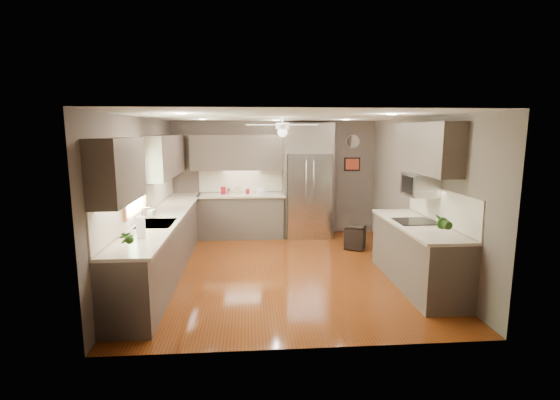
{
  "coord_description": "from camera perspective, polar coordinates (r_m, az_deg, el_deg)",
  "views": [
    {
      "loc": [
        -0.56,
        -6.44,
        2.27
      ],
      "look_at": [
        -0.02,
        0.6,
        1.08
      ],
      "focal_mm": 26.0,
      "sensor_mm": 36.0,
      "label": 1
    }
  ],
  "objects": [
    {
      "name": "canister_b",
      "position": [
        8.75,
        -7.23,
        1.25
      ],
      "size": [
        0.09,
        0.09,
        0.13
      ],
      "primitive_type": "cylinder",
      "rotation": [
        0.0,
        0.0,
        -0.12
      ],
      "color": "silver",
      "rests_on": "back_run"
    },
    {
      "name": "wall_clock",
      "position": [
        9.22,
        10.2,
        8.09
      ],
      "size": [
        0.3,
        0.03,
        0.3
      ],
      "color": "white",
      "rests_on": "wall_back"
    },
    {
      "name": "uppers",
      "position": [
        7.16,
        -5.9,
        6.36
      ],
      "size": [
        4.5,
        4.7,
        0.95
      ],
      "color": "#4A4235",
      "rests_on": "wall_left"
    },
    {
      "name": "bowl",
      "position": [
        8.71,
        -2.68,
        0.98
      ],
      "size": [
        0.23,
        0.23,
        0.05
      ],
      "primitive_type": "imported",
      "rotation": [
        0.0,
        0.0,
        0.09
      ],
      "color": "tan",
      "rests_on": "back_run"
    },
    {
      "name": "sink",
      "position": [
        6.25,
        -17.02,
        -3.43
      ],
      "size": [
        0.5,
        0.7,
        0.32
      ],
      "color": "silver",
      "rests_on": "left_run"
    },
    {
      "name": "stool",
      "position": [
        8.08,
        10.51,
        -5.13
      ],
      "size": [
        0.49,
        0.49,
        0.46
      ],
      "color": "black",
      "rests_on": "ground"
    },
    {
      "name": "right_run",
      "position": [
        6.42,
        18.74,
        -7.08
      ],
      "size": [
        0.7,
        2.2,
        1.45
      ],
      "color": "#4A4235",
      "rests_on": "ground"
    },
    {
      "name": "left_run",
      "position": [
        6.97,
        -15.88,
        -5.62
      ],
      "size": [
        0.65,
        4.7,
        1.45
      ],
      "color": "#4A4235",
      "rests_on": "ground"
    },
    {
      "name": "potted_plant_right",
      "position": [
        5.6,
        21.83,
        -2.96
      ],
      "size": [
        0.21,
        0.18,
        0.36
      ],
      "primitive_type": "imported",
      "rotation": [
        0.0,
        0.0,
        0.11
      ],
      "color": "#2E5C1A",
      "rests_on": "right_run"
    },
    {
      "name": "canister_c",
      "position": [
        8.79,
        -5.99,
        1.44
      ],
      "size": [
        0.13,
        0.13,
        0.16
      ],
      "primitive_type": "cylinder",
      "rotation": [
        0.0,
        0.0,
        0.39
      ],
      "color": "tan",
      "rests_on": "back_run"
    },
    {
      "name": "ceiling_fan",
      "position": [
        6.76,
        0.33,
        10.13
      ],
      "size": [
        1.18,
        1.18,
        0.32
      ],
      "color": "white",
      "rests_on": "ceiling"
    },
    {
      "name": "recessed_lights",
      "position": [
        6.86,
        -0.07,
        11.47
      ],
      "size": [
        2.84,
        3.14,
        0.01
      ],
      "color": "white",
      "rests_on": "ceiling"
    },
    {
      "name": "wall_left",
      "position": [
        6.74,
        -18.89,
        0.37
      ],
      "size": [
        0.0,
        5.0,
        5.0
      ],
      "primitive_type": "plane",
      "rotation": [
        1.57,
        0.0,
        1.57
      ],
      "color": "brown",
      "rests_on": "ground"
    },
    {
      "name": "back_run",
      "position": [
        8.83,
        -5.4,
        -2.1
      ],
      "size": [
        1.85,
        0.65,
        1.45
      ],
      "color": "#4A4235",
      "rests_on": "ground"
    },
    {
      "name": "wall_front",
      "position": [
        4.11,
        3.55,
        -4.81
      ],
      "size": [
        4.5,
        0.0,
        4.5
      ],
      "primitive_type": "plane",
      "rotation": [
        -1.57,
        0.0,
        0.0
      ],
      "color": "brown",
      "rests_on": "ground"
    },
    {
      "name": "potted_plant_left",
      "position": [
        4.86,
        -20.78,
        -5.04
      ],
      "size": [
        0.19,
        0.17,
        0.31
      ],
      "primitive_type": "imported",
      "rotation": [
        0.0,
        0.0,
        0.42
      ],
      "color": "#2E5C1A",
      "rests_on": "left_run"
    },
    {
      "name": "soap_bottle",
      "position": [
        6.61,
        -17.59,
        -1.67
      ],
      "size": [
        0.1,
        0.1,
        0.18
      ],
      "primitive_type": "imported",
      "rotation": [
        0.0,
        0.0,
        -0.2
      ],
      "color": "white",
      "rests_on": "left_run"
    },
    {
      "name": "paper_towel",
      "position": [
        5.42,
        -19.0,
        -3.61
      ],
      "size": [
        0.11,
        0.11,
        0.28
      ],
      "color": "white",
      "rests_on": "left_run"
    },
    {
      "name": "canister_d",
      "position": [
        8.74,
        -4.58,
        1.22
      ],
      "size": [
        0.09,
        0.09,
        0.11
      ],
      "primitive_type": "cylinder",
      "rotation": [
        0.0,
        0.0,
        -0.32
      ],
      "color": "maroon",
      "rests_on": "back_run"
    },
    {
      "name": "microwave",
      "position": [
        6.48,
        19.14,
        2.06
      ],
      "size": [
        0.43,
        0.55,
        0.34
      ],
      "color": "silver",
      "rests_on": "wall_right"
    },
    {
      "name": "canister_a",
      "position": [
        8.77,
        -7.98,
        1.32
      ],
      "size": [
        0.11,
        0.11,
        0.17
      ],
      "primitive_type": "cylinder",
      "rotation": [
        0.0,
        0.0,
        0.03
      ],
      "color": "maroon",
      "rests_on": "back_run"
    },
    {
      "name": "refrigerator",
      "position": [
        8.76,
        3.89,
        2.49
      ],
      "size": [
        1.06,
        0.75,
        2.45
      ],
      "color": "silver",
      "rests_on": "ground"
    },
    {
      "name": "ceiling",
      "position": [
        6.47,
        0.56,
        11.64
      ],
      "size": [
        5.0,
        5.0,
        0.0
      ],
      "primitive_type": "plane",
      "rotation": [
        3.14,
        0.0,
        0.0
      ],
      "color": "white",
      "rests_on": "ground"
    },
    {
      "name": "wall_right",
      "position": [
        7.1,
        18.95,
        0.82
      ],
      "size": [
        0.0,
        5.0,
        5.0
      ],
      "primitive_type": "plane",
      "rotation": [
        1.57,
        0.0,
        -1.57
      ],
      "color": "brown",
      "rests_on": "ground"
    },
    {
      "name": "framed_print",
      "position": [
        9.24,
        10.11,
        4.99
      ],
      "size": [
        0.36,
        0.03,
        0.3
      ],
      "color": "black",
      "rests_on": "wall_back"
    },
    {
      "name": "window",
      "position": [
        6.21,
        -19.91,
        2.36
      ],
      "size": [
        0.05,
        1.12,
        0.92
      ],
      "color": "#BFF2B2",
      "rests_on": "wall_left"
    },
    {
      "name": "floor",
      "position": [
        6.85,
        0.52,
        -9.75
      ],
      "size": [
        5.0,
        5.0,
        0.0
      ],
      "primitive_type": "plane",
      "color": "#4B250A",
      "rests_on": "ground"
    },
    {
      "name": "wall_back",
      "position": [
        9.02,
        -0.83,
        3.11
      ],
      "size": [
        4.5,
        0.0,
        4.5
      ],
      "primitive_type": "plane",
      "rotation": [
        1.57,
        0.0,
        0.0
      ],
      "color": "brown",
      "rests_on": "ground"
    }
  ]
}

